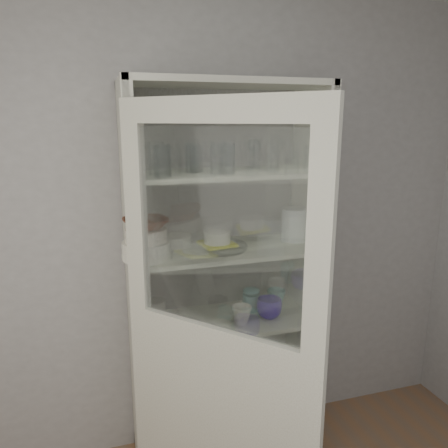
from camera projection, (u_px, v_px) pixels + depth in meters
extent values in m
cube|color=#A2A19F|center=(178.00, 233.00, 2.44)|extent=(3.60, 0.02, 2.60)
cube|color=beige|center=(132.00, 295.00, 2.20)|extent=(0.03, 0.45, 2.10)
cube|color=beige|center=(306.00, 276.00, 2.48)|extent=(0.03, 0.45, 2.10)
cube|color=slate|center=(214.00, 272.00, 2.54)|extent=(1.00, 0.03, 2.10)
cube|color=beige|center=(224.00, 83.00, 2.10)|extent=(1.00, 0.45, 0.03)
cube|color=beige|center=(224.00, 446.00, 2.58)|extent=(1.00, 0.45, 0.08)
cube|color=white|center=(225.00, 386.00, 2.47)|extent=(0.94, 0.42, 0.02)
cube|color=white|center=(225.00, 320.00, 2.37)|extent=(0.94, 0.42, 0.02)
cube|color=white|center=(225.00, 250.00, 2.28)|extent=(0.94, 0.42, 0.02)
cube|color=white|center=(225.00, 174.00, 2.19)|extent=(0.94, 0.42, 0.02)
cube|color=beige|center=(218.00, 444.00, 1.88)|extent=(0.63, 0.69, 1.10)
cube|color=beige|center=(217.00, 109.00, 1.56)|extent=(0.63, 0.69, 0.10)
cube|color=beige|center=(136.00, 219.00, 1.86)|extent=(0.09, 0.09, 0.80)
cube|color=beige|center=(320.00, 247.00, 1.46)|extent=(0.09, 0.09, 0.80)
cube|color=silver|center=(217.00, 231.00, 1.66)|extent=(0.50, 0.54, 0.78)
cylinder|color=silver|center=(163.00, 162.00, 1.94)|extent=(0.08, 0.08, 0.14)
cylinder|color=silver|center=(162.00, 161.00, 1.93)|extent=(0.09, 0.09, 0.15)
cylinder|color=silver|center=(226.00, 157.00, 2.07)|extent=(0.10, 0.10, 0.16)
cylinder|color=silver|center=(218.00, 158.00, 2.05)|extent=(0.08, 0.08, 0.15)
cylinder|color=silver|center=(227.00, 159.00, 2.05)|extent=(0.08, 0.08, 0.14)
cylinder|color=silver|center=(273.00, 159.00, 2.12)|extent=(0.08, 0.08, 0.14)
cylinder|color=silver|center=(311.00, 159.00, 2.17)|extent=(0.07, 0.07, 0.13)
cylinder|color=silver|center=(156.00, 158.00, 2.06)|extent=(0.10, 0.10, 0.15)
cylinder|color=silver|center=(196.00, 159.00, 2.15)|extent=(0.08, 0.08, 0.13)
cylinder|color=silver|center=(193.00, 157.00, 2.14)|extent=(0.07, 0.07, 0.14)
cylinder|color=white|center=(147.00, 250.00, 2.10)|extent=(0.24, 0.24, 0.08)
cylinder|color=white|center=(172.00, 240.00, 2.33)|extent=(0.21, 0.21, 0.06)
cylinder|color=white|center=(146.00, 235.00, 2.09)|extent=(0.25, 0.25, 0.06)
imported|color=#5E2916|center=(146.00, 224.00, 2.07)|extent=(0.24, 0.24, 0.05)
cylinder|color=silver|center=(217.00, 246.00, 2.27)|extent=(0.41, 0.41, 0.02)
cube|color=yellow|center=(217.00, 244.00, 2.27)|extent=(0.19, 0.19, 0.01)
cylinder|color=white|center=(217.00, 237.00, 2.26)|extent=(0.16, 0.16, 0.06)
cylinder|color=silver|center=(294.00, 225.00, 2.40)|extent=(0.14, 0.14, 0.18)
imported|color=#16089D|center=(269.00, 308.00, 2.38)|extent=(0.18, 0.18, 0.11)
imported|color=teal|center=(276.00, 298.00, 2.53)|extent=(0.14, 0.14, 0.10)
imported|color=white|center=(242.00, 315.00, 2.30)|extent=(0.11, 0.11, 0.10)
cylinder|color=teal|center=(251.00, 302.00, 2.47)|extent=(0.10, 0.10, 0.10)
ellipsoid|color=teal|center=(251.00, 292.00, 2.46)|extent=(0.10, 0.10, 0.02)
cylinder|color=#AAAAAA|center=(174.00, 329.00, 2.21)|extent=(0.09, 0.09, 0.04)
cylinder|color=white|center=(156.00, 311.00, 2.31)|extent=(0.14, 0.14, 0.13)
imported|color=white|center=(174.00, 389.00, 2.36)|extent=(0.23, 0.23, 0.07)
cube|color=gray|center=(274.00, 373.00, 2.52)|extent=(0.24, 0.21, 0.06)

